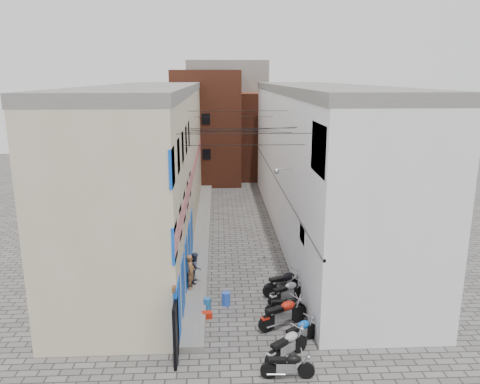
{
  "coord_description": "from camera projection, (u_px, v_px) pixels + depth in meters",
  "views": [
    {
      "loc": [
        -1.04,
        -14.66,
        9.5
      ],
      "look_at": [
        0.22,
        11.46,
        3.0
      ],
      "focal_mm": 35.0,
      "sensor_mm": 36.0,
      "label": 1
    }
  ],
  "objects": [
    {
      "name": "motorcycle_d",
      "position": [
        283.0,
        312.0,
        18.07
      ],
      "size": [
        2.24,
        1.58,
        1.25
      ],
      "primitive_type": null,
      "rotation": [
        0.0,
        0.0,
        -1.1
      ],
      "color": "#AE1B0C",
      "rests_on": "ground"
    },
    {
      "name": "plinth",
      "position": [
        202.0,
        231.0,
        29.03
      ],
      "size": [
        0.9,
        26.0,
        0.25
      ],
      "primitive_type": "cube",
      "color": "slate",
      "rests_on": "ground"
    },
    {
      "name": "motorcycle_c",
      "position": [
        300.0,
        331.0,
        16.91
      ],
      "size": [
        1.81,
        1.55,
        1.06
      ],
      "primitive_type": null,
      "rotation": [
        0.0,
        0.0,
        -0.93
      ],
      "color": "blue",
      "rests_on": "ground"
    },
    {
      "name": "building_far_concrete",
      "position": [
        227.0,
        116.0,
        48.18
      ],
      "size": [
        8.0,
        5.0,
        11.0
      ],
      "primitive_type": "cube",
      "color": "slate",
      "rests_on": "ground"
    },
    {
      "name": "red_crate",
      "position": [
        207.0,
        315.0,
        18.86
      ],
      "size": [
        0.45,
        0.37,
        0.25
      ],
      "primitive_type": "cube",
      "rotation": [
        0.0,
        0.0,
        0.18
      ],
      "color": "#B8210D",
      "rests_on": "ground"
    },
    {
      "name": "motorcycle_e",
      "position": [
        286.0,
        305.0,
        18.9
      ],
      "size": [
        1.72,
        0.6,
        0.99
      ],
      "primitive_type": null,
      "rotation": [
        0.0,
        0.0,
        -1.53
      ],
      "color": "black",
      "rests_on": "ground"
    },
    {
      "name": "far_shopfront",
      "position": [
        230.0,
        174.0,
        40.69
      ],
      "size": [
        2.0,
        0.3,
        2.4
      ],
      "primitive_type": "cube",
      "color": "black",
      "rests_on": "ground"
    },
    {
      "name": "motorcycle_a",
      "position": [
        288.0,
        364.0,
        14.99
      ],
      "size": [
        1.79,
        0.65,
        1.02
      ],
      "primitive_type": null,
      "rotation": [
        0.0,
        0.0,
        -1.62
      ],
      "color": "black",
      "rests_on": "ground"
    },
    {
      "name": "motorcycle_g",
      "position": [
        284.0,
        282.0,
        20.8
      ],
      "size": [
        2.19,
        1.42,
        1.21
      ],
      "primitive_type": null,
      "rotation": [
        0.0,
        0.0,
        -1.17
      ],
      "color": "black",
      "rests_on": "ground"
    },
    {
      "name": "water_jug_far",
      "position": [
        226.0,
        299.0,
        19.89
      ],
      "size": [
        0.45,
        0.45,
        0.57
      ],
      "primitive_type": "cylinder",
      "rotation": [
        0.0,
        0.0,
        -0.26
      ],
      "color": "blue",
      "rests_on": "ground"
    },
    {
      "name": "overhead_wires",
      "position": [
        239.0,
        127.0,
        22.24
      ],
      "size": [
        5.8,
        13.02,
        1.32
      ],
      "color": "black",
      "rests_on": "ground"
    },
    {
      "name": "person_b",
      "position": [
        195.0,
        267.0,
        21.46
      ],
      "size": [
        0.59,
        0.73,
        1.42
      ],
      "primitive_type": "imported",
      "rotation": [
        0.0,
        0.0,
        1.49
      ],
      "color": "#373F53",
      "rests_on": "plinth"
    },
    {
      "name": "motorcycle_f",
      "position": [
        287.0,
        291.0,
        19.99
      ],
      "size": [
        1.98,
        1.45,
        1.11
      ],
      "primitive_type": null,
      "rotation": [
        0.0,
        0.0,
        -1.07
      ],
      "color": "#A8A8AD",
      "rests_on": "ground"
    },
    {
      "name": "person_a",
      "position": [
        191.0,
        271.0,
        20.81
      ],
      "size": [
        0.41,
        0.59,
        1.58
      ],
      "primitive_type": "imported",
      "rotation": [
        0.0,
        0.0,
        1.52
      ],
      "color": "#976236",
      "rests_on": "plinth"
    },
    {
      "name": "building_far_brick_left",
      "position": [
        207.0,
        127.0,
        42.39
      ],
      "size": [
        6.0,
        6.0,
        10.0
      ],
      "primitive_type": "cube",
      "color": "brown",
      "rests_on": "ground"
    },
    {
      "name": "water_jug_near",
      "position": [
        207.0,
        304.0,
        19.53
      ],
      "size": [
        0.32,
        0.32,
        0.49
      ],
      "primitive_type": "cylinder",
      "rotation": [
        0.0,
        0.0,
        -0.01
      ],
      "color": "#236CB0",
      "rests_on": "ground"
    },
    {
      "name": "ground",
      "position": [
        249.0,
        352.0,
        16.55
      ],
      "size": [
        90.0,
        90.0,
        0.0
      ],
      "primitive_type": "plane",
      "color": "#575452",
      "rests_on": "ground"
    },
    {
      "name": "building_far_brick_right",
      "position": [
        260.0,
        135.0,
        44.81
      ],
      "size": [
        5.0,
        6.0,
        8.0
      ],
      "primitive_type": "cube",
      "color": "brown",
      "rests_on": "ground"
    },
    {
      "name": "building_right",
      "position": [
        318.0,
        161.0,
        28.29
      ],
      "size": [
        5.94,
        26.0,
        9.0
      ],
      "color": "white",
      "rests_on": "ground"
    },
    {
      "name": "building_left",
      "position": [
        152.0,
        163.0,
        27.79
      ],
      "size": [
        5.1,
        27.0,
        9.0
      ],
      "color": "#C3B593",
      "rests_on": "ground"
    },
    {
      "name": "motorcycle_b",
      "position": [
        287.0,
        345.0,
        15.97
      ],
      "size": [
        1.96,
        1.75,
        1.16
      ],
      "primitive_type": null,
      "rotation": [
        0.0,
        0.0,
        -0.89
      ],
      "color": "#9A9A9F",
      "rests_on": "ground"
    }
  ]
}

